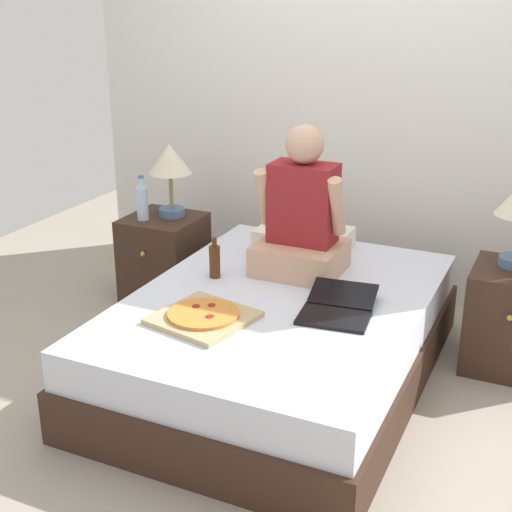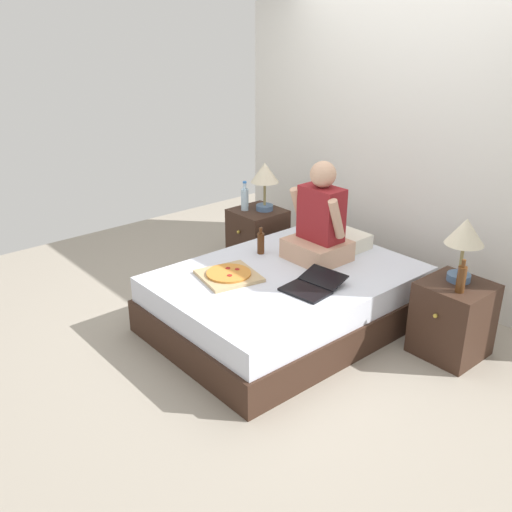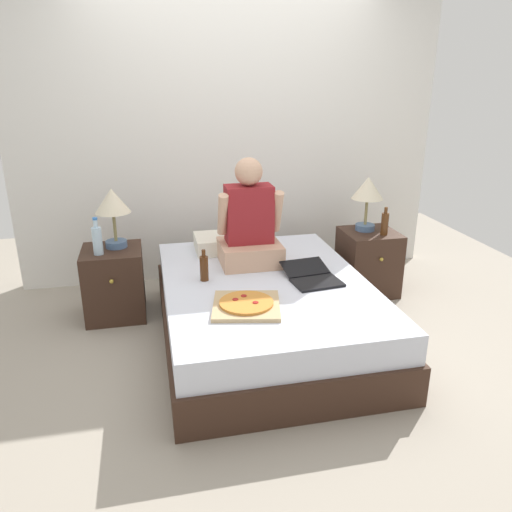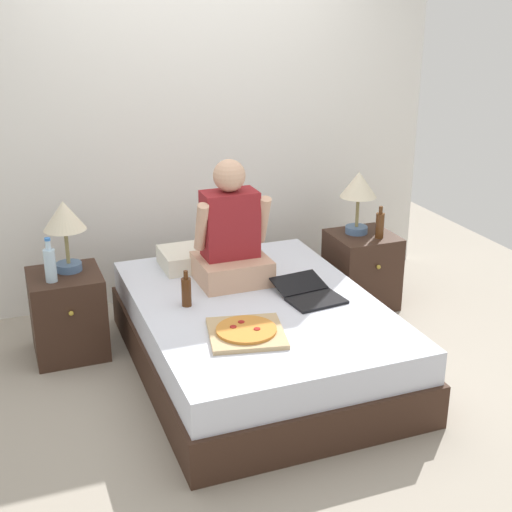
% 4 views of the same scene
% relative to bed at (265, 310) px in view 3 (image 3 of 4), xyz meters
% --- Properties ---
extents(ground_plane, '(5.73, 5.73, 0.00)m').
position_rel_bed_xyz_m(ground_plane, '(0.00, 0.00, -0.22)').
color(ground_plane, '#9E9384').
extents(wall_back, '(3.73, 0.12, 2.50)m').
position_rel_bed_xyz_m(wall_back, '(0.00, 1.33, 1.03)').
color(wall_back, silver).
rests_on(wall_back, ground).
extents(bed, '(1.41, 1.94, 0.44)m').
position_rel_bed_xyz_m(bed, '(0.00, 0.00, 0.00)').
color(bed, '#382319').
rests_on(bed, ground).
extents(nightstand_left, '(0.44, 0.47, 0.54)m').
position_rel_bed_xyz_m(nightstand_left, '(-1.04, 0.60, 0.05)').
color(nightstand_left, '#382319').
rests_on(nightstand_left, ground).
extents(lamp_on_left_nightstand, '(0.26, 0.26, 0.45)m').
position_rel_bed_xyz_m(lamp_on_left_nightstand, '(-1.00, 0.65, 0.65)').
color(lamp_on_left_nightstand, '#4C6B93').
rests_on(lamp_on_left_nightstand, nightstand_left).
extents(water_bottle, '(0.07, 0.07, 0.28)m').
position_rel_bed_xyz_m(water_bottle, '(-1.12, 0.51, 0.43)').
color(water_bottle, silver).
rests_on(water_bottle, nightstand_left).
extents(nightstand_right, '(0.44, 0.47, 0.54)m').
position_rel_bed_xyz_m(nightstand_right, '(1.04, 0.60, 0.05)').
color(nightstand_right, '#382319').
rests_on(nightstand_right, ground).
extents(lamp_on_right_nightstand, '(0.26, 0.26, 0.45)m').
position_rel_bed_xyz_m(lamp_on_right_nightstand, '(1.01, 0.65, 0.65)').
color(lamp_on_right_nightstand, '#4C6B93').
rests_on(lamp_on_right_nightstand, nightstand_right).
extents(beer_bottle, '(0.06, 0.06, 0.23)m').
position_rel_bed_xyz_m(beer_bottle, '(1.11, 0.50, 0.42)').
color(beer_bottle, '#512D14').
rests_on(beer_bottle, nightstand_right).
extents(pillow, '(0.52, 0.34, 0.12)m').
position_rel_bed_xyz_m(pillow, '(-0.14, 0.69, 0.29)').
color(pillow, silver).
rests_on(pillow, bed).
extents(person_seated, '(0.47, 0.40, 0.78)m').
position_rel_bed_xyz_m(person_seated, '(-0.04, 0.37, 0.51)').
color(person_seated, tan).
rests_on(person_seated, bed).
extents(laptop, '(0.36, 0.45, 0.07)m').
position_rel_bed_xyz_m(laptop, '(0.32, -0.07, 0.25)').
color(laptop, black).
rests_on(laptop, bed).
extents(pizza_box, '(0.47, 0.47, 0.05)m').
position_rel_bed_xyz_m(pizza_box, '(-0.21, -0.39, 0.24)').
color(pizza_box, tan).
rests_on(pizza_box, bed).
extents(beer_bottle_on_bed, '(0.06, 0.06, 0.22)m').
position_rel_bed_xyz_m(beer_bottle_on_bed, '(-0.41, 0.09, 0.32)').
color(beer_bottle_on_bed, '#4C2811').
rests_on(beer_bottle_on_bed, bed).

